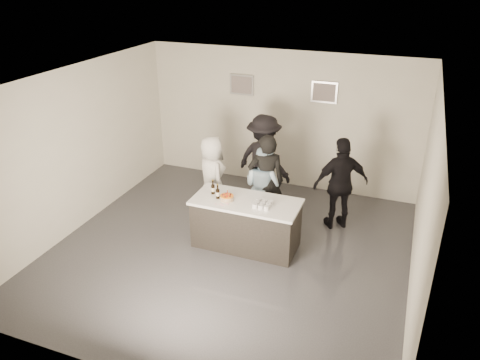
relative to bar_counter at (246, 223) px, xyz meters
The scene contains 19 objects.
floor 0.56m from the bar_counter, 128.77° to the right, with size 6.00×6.00×0.00m, color #3D3D42.
ceiling 2.57m from the bar_counter, 128.77° to the right, with size 6.00×6.00×0.00m, color white.
wall_back 2.94m from the bar_counter, 94.29° to the left, with size 6.00×0.04×3.00m, color silver.
wall_front 3.43m from the bar_counter, 93.62° to the right, with size 6.00×0.04×3.00m, color silver.
wall_left 3.38m from the bar_counter, behind, with size 0.04×6.00×3.00m, color silver.
wall_right 3.00m from the bar_counter, ahead, with size 0.04×6.00×3.00m, color silver.
picture_left 3.41m from the bar_counter, 112.17° to the left, with size 0.54×0.04×0.44m, color #B2B2B7.
picture_right 3.30m from the bar_counter, 75.65° to the left, with size 0.54×0.04×0.44m, color #B2B2B7.
bar_counter is the anchor object (origin of this frame).
cake 0.59m from the bar_counter, 162.24° to the right, with size 0.24×0.24×0.08m, color orange.
beer_bottle_a 0.86m from the bar_counter, behind, with size 0.07×0.07×0.26m, color black.
beer_bottle_b 0.77m from the bar_counter, 169.70° to the right, with size 0.07×0.07×0.26m, color black.
tumbler_cluster 0.60m from the bar_counter, 15.60° to the right, with size 0.30×0.30×0.08m, color #C26112.
candles 0.62m from the bar_counter, 140.64° to the right, with size 0.24×0.08×0.01m, color pink.
person_main_black 0.93m from the bar_counter, 82.96° to the left, with size 0.67×0.44×1.85m, color black.
person_main_blue 0.92m from the bar_counter, 88.89° to the left, with size 0.77×0.60×1.58m, color #AECFE4.
person_guest_left 1.42m from the bar_counter, 139.44° to the left, with size 0.79×0.52×1.63m, color white.
person_guest_right 1.94m from the bar_counter, 42.03° to the left, with size 1.05×0.44×1.79m, color black.
person_guest_back 1.80m from the bar_counter, 98.38° to the left, with size 1.23×0.71×1.90m, color black.
Camera 1 is at (2.64, -6.42, 4.62)m, focal length 35.00 mm.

